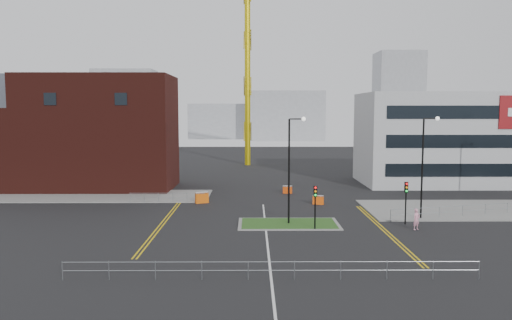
{
  "coord_description": "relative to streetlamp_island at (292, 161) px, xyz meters",
  "views": [
    {
      "loc": [
        -1.05,
        -33.88,
        9.7
      ],
      "look_at": [
        -0.76,
        13.45,
        5.0
      ],
      "focal_mm": 35.0,
      "sensor_mm": 36.0,
      "label": 1
    }
  ],
  "objects": [
    {
      "name": "ground",
      "position": [
        -2.22,
        -8.0,
        -5.41
      ],
      "size": [
        200.0,
        200.0,
        0.0
      ],
      "primitive_type": "plane",
      "color": "black",
      "rests_on": "ground"
    },
    {
      "name": "pavement_left",
      "position": [
        -22.22,
        14.0,
        -5.35
      ],
      "size": [
        28.0,
        8.0,
        0.12
      ],
      "primitive_type": "cube",
      "color": "slate",
      "rests_on": "ground"
    },
    {
      "name": "pavement_right",
      "position": [
        19.78,
        6.0,
        -5.35
      ],
      "size": [
        24.0,
        10.0,
        0.12
      ],
      "primitive_type": "cube",
      "color": "slate",
      "rests_on": "ground"
    },
    {
      "name": "island_kerb",
      "position": [
        -0.22,
        0.0,
        -5.37
      ],
      "size": [
        8.6,
        4.6,
        0.08
      ],
      "primitive_type": "cube",
      "color": "slate",
      "rests_on": "ground"
    },
    {
      "name": "grass_island",
      "position": [
        -0.22,
        0.0,
        -5.35
      ],
      "size": [
        8.0,
        4.0,
        0.12
      ],
      "primitive_type": "cube",
      "color": "#224C19",
      "rests_on": "ground"
    },
    {
      "name": "brick_building",
      "position": [
        -25.19,
        20.0,
        1.44
      ],
      "size": [
        24.2,
        10.07,
        14.24
      ],
      "color": "#411510",
      "rests_on": "ground"
    },
    {
      "name": "office_block",
      "position": [
        23.79,
        23.97,
        0.59
      ],
      "size": [
        25.0,
        12.2,
        12.0
      ],
      "color": "#ACAEB1",
      "rests_on": "ground"
    },
    {
      "name": "streetlamp_island",
      "position": [
        0.0,
        0.0,
        0.0
      ],
      "size": [
        1.46,
        0.36,
        9.18
      ],
      "color": "black",
      "rests_on": "ground"
    },
    {
      "name": "streetlamp_right_near",
      "position": [
        12.0,
        2.0,
        0.0
      ],
      "size": [
        1.46,
        0.36,
        9.18
      ],
      "color": "black",
      "rests_on": "ground"
    },
    {
      "name": "traffic_light_island",
      "position": [
        1.78,
        -2.02,
        -2.85
      ],
      "size": [
        0.28,
        0.33,
        3.65
      ],
      "color": "black",
      "rests_on": "ground"
    },
    {
      "name": "traffic_light_right",
      "position": [
        9.78,
        -0.02,
        -2.85
      ],
      "size": [
        0.28,
        0.33,
        3.65
      ],
      "color": "black",
      "rests_on": "ground"
    },
    {
      "name": "railing_front",
      "position": [
        -2.22,
        -14.0,
        -4.63
      ],
      "size": [
        24.05,
        0.05,
        1.1
      ],
      "color": "gray",
      "rests_on": "ground"
    },
    {
      "name": "railing_left",
      "position": [
        -13.22,
        10.0,
        -4.67
      ],
      "size": [
        6.05,
        0.05,
        1.1
      ],
      "color": "gray",
      "rests_on": "ground"
    },
    {
      "name": "railing_right",
      "position": [
        18.28,
        3.5,
        -4.63
      ],
      "size": [
        19.05,
        5.05,
        1.1
      ],
      "color": "gray",
      "rests_on": "ground"
    },
    {
      "name": "centre_line",
      "position": [
        -2.22,
        -6.0,
        -5.41
      ],
      "size": [
        0.15,
        30.0,
        0.01
      ],
      "primitive_type": "cube",
      "color": "silver",
      "rests_on": "ground"
    },
    {
      "name": "yellow_left_a",
      "position": [
        -11.22,
        2.0,
        -5.41
      ],
      "size": [
        0.12,
        24.0,
        0.01
      ],
      "primitive_type": "cube",
      "color": "gold",
      "rests_on": "ground"
    },
    {
      "name": "yellow_left_b",
      "position": [
        -10.92,
        2.0,
        -5.41
      ],
      "size": [
        0.12,
        24.0,
        0.01
      ],
      "primitive_type": "cube",
      "color": "gold",
      "rests_on": "ground"
    },
    {
      "name": "yellow_right_a",
      "position": [
        7.28,
        -2.0,
        -5.41
      ],
      "size": [
        0.12,
        20.0,
        0.01
      ],
      "primitive_type": "cube",
      "color": "gold",
      "rests_on": "ground"
    },
    {
      "name": "yellow_right_b",
      "position": [
        7.58,
        -2.0,
        -5.41
      ],
      "size": [
        0.12,
        20.0,
        0.01
      ],
      "primitive_type": "cube",
      "color": "gold",
      "rests_on": "ground"
    },
    {
      "name": "skyline_a",
      "position": [
        -42.22,
        112.0,
        5.59
      ],
      "size": [
        18.0,
        12.0,
        22.0
      ],
      "primitive_type": "cube",
      "color": "gray",
      "rests_on": "ground"
    },
    {
      "name": "skyline_b",
      "position": [
        7.78,
        122.0,
        2.59
      ],
      "size": [
        24.0,
        12.0,
        16.0
      ],
      "primitive_type": "cube",
      "color": "gray",
      "rests_on": "ground"
    },
    {
      "name": "skyline_c",
      "position": [
        42.78,
        117.0,
        8.59
      ],
      "size": [
        14.0,
        12.0,
        28.0
      ],
      "primitive_type": "cube",
      "color": "gray",
      "rests_on": "ground"
    },
    {
      "name": "skyline_d",
      "position": [
        -10.22,
        132.0,
        0.59
      ],
      "size": [
        30.0,
        12.0,
        12.0
      ],
      "primitive_type": "cube",
      "color": "gray",
      "rests_on": "ground"
    },
    {
      "name": "pedestrian",
      "position": [
        10.07,
        -2.0,
        -4.54
      ],
      "size": [
        0.76,
        0.67,
        1.75
      ],
      "primitive_type": "imported",
      "rotation": [
        0.0,
        0.0,
        0.5
      ],
      "color": "pink",
      "rests_on": "ground"
    },
    {
      "name": "barrier_left",
      "position": [
        -8.65,
        9.91,
        -4.79
      ],
      "size": [
        1.44,
        0.96,
        1.15
      ],
      "color": "#E35C0C",
      "rests_on": "ground"
    },
    {
      "name": "barrier_mid",
      "position": [
        0.78,
        16.0,
        -4.92
      ],
      "size": [
        1.09,
        0.4,
        0.91
      ],
      "color": "#D2420B",
      "rests_on": "ground"
    },
    {
      "name": "barrier_right",
      "position": [
        3.5,
        9.08,
        -4.91
      ],
      "size": [
        1.17,
        0.72,
        0.93
      ],
      "color": "#FF590E",
      "rests_on": "ground"
    }
  ]
}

